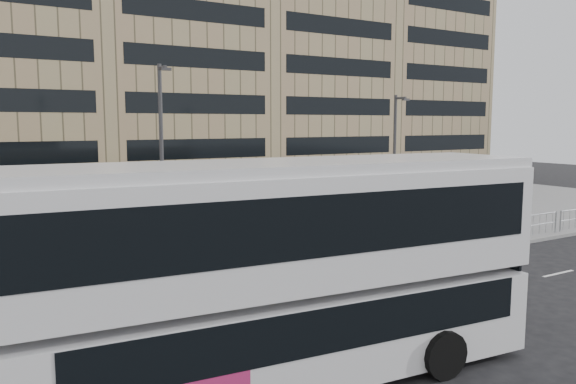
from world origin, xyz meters
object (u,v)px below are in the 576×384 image
station_sign (448,208)px  traffic_light_east (527,193)px  ad_panel (443,230)px  lamp_post_east (395,149)px  lamp_post_west (162,147)px  pedestrian (399,226)px  double_decker_bus (273,267)px  tram (127,196)px  traffic_light_west (56,239)px

station_sign → traffic_light_east: bearing=-11.7°
ad_panel → lamp_post_east: (4.31, 8.01, 3.18)m
lamp_post_west → lamp_post_east: 14.79m
pedestrian → lamp_post_east: 9.61m
double_decker_bus → lamp_post_west: lamp_post_west is taller
lamp_post_west → traffic_light_east: bearing=-20.9°
pedestrian → ad_panel: bearing=-127.9°
station_sign → tram: bearing=122.5°
tram → ad_panel: size_ratio=20.43×
lamp_post_east → lamp_post_west: bearing=-176.3°
ad_panel → traffic_light_west: size_ratio=0.43×
pedestrian → station_sign: bearing=-103.8°
double_decker_bus → station_sign: 16.07m
traffic_light_east → lamp_post_east: (-2.28, 7.45, 1.98)m
double_decker_bus → ad_panel: 14.95m
lamp_post_east → pedestrian: bearing=-130.7°
lamp_post_east → tram: bearing=161.7°
ad_panel → traffic_light_west: 16.06m
traffic_light_west → lamp_post_east: 21.70m
pedestrian → traffic_light_west: (-14.35, -0.45, 1.02)m
double_decker_bus → ad_panel: double_decker_bus is taller
tram → station_sign: size_ratio=11.67×
ad_panel → pedestrian: bearing=123.1°
double_decker_bus → lamp_post_east: 23.11m
station_sign → lamp_post_west: lamp_post_west is taller
tram → lamp_post_west: bearing=-83.2°
ad_panel → pedestrian: (-1.65, 1.08, 0.19)m
tram → ad_panel: (10.50, -12.89, -0.82)m
pedestrian → traffic_light_west: traffic_light_west is taller
station_sign → ad_panel: bearing=-157.8°
double_decker_bus → lamp_post_west: size_ratio=1.52×
lamp_post_west → ad_panel: bearing=-34.0°
lamp_post_west → tram: bearing=90.7°
traffic_light_west → station_sign: bearing=-2.9°
traffic_light_east → station_sign: bearing=-156.4°
station_sign → lamp_post_west: bearing=140.1°
ad_panel → traffic_light_west: (-16.00, 0.63, 1.21)m
traffic_light_west → lamp_post_west: lamp_post_west is taller
pedestrian → traffic_light_east: traffic_light_east is taller
station_sign → pedestrian: bearing=160.1°
lamp_post_west → lamp_post_east: bearing=3.7°
tram → double_decker_bus: bearing=-90.7°
double_decker_bus → tram: (2.42, 20.22, -0.89)m
traffic_light_west → traffic_light_east: (22.58, -0.07, 0.00)m
pedestrian → traffic_light_east: size_ratio=0.62×
station_sign → lamp_post_east: (3.30, 7.35, 2.35)m
station_sign → lamp_post_east: lamp_post_east is taller
station_sign → lamp_post_east: bearing=55.1°
station_sign → traffic_light_west: 17.01m
pedestrian → traffic_light_west: size_ratio=0.62×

